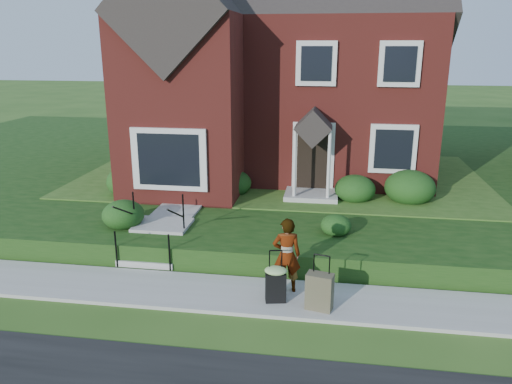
% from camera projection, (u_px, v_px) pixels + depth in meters
% --- Properties ---
extents(ground, '(120.00, 120.00, 0.00)m').
position_uv_depth(ground, '(242.00, 297.00, 10.59)').
color(ground, '#2D5119').
rests_on(ground, ground).
extents(sidewalk, '(60.00, 1.60, 0.08)m').
position_uv_depth(sidewalk, '(242.00, 295.00, 10.58)').
color(sidewalk, '#9E9B93').
rests_on(sidewalk, ground).
extents(terrace, '(44.00, 20.00, 0.60)m').
position_uv_depth(terrace, '(386.00, 168.00, 20.25)').
color(terrace, '#14360E').
rests_on(terrace, ground).
extents(walkway, '(1.20, 6.00, 0.06)m').
position_uv_depth(walkway, '(191.00, 195.00, 15.51)').
color(walkway, '#9E9B93').
rests_on(walkway, terrace).
extents(main_house, '(10.40, 10.20, 9.40)m').
position_uv_depth(main_house, '(282.00, 41.00, 18.22)').
color(main_house, maroon).
rests_on(main_house, terrace).
extents(front_steps, '(1.40, 2.02, 1.50)m').
position_uv_depth(front_steps, '(157.00, 237.00, 12.57)').
color(front_steps, '#9E9B93').
rests_on(front_steps, ground).
extents(foundation_shrubs, '(10.08, 4.64, 1.05)m').
position_uv_depth(foundation_shrubs, '(265.00, 186.00, 14.96)').
color(foundation_shrubs, black).
rests_on(foundation_shrubs, terrace).
extents(woman, '(0.66, 0.49, 1.64)m').
position_uv_depth(woman, '(287.00, 255.00, 10.47)').
color(woman, '#999999').
rests_on(woman, sidewalk).
extents(suitcase_black, '(0.53, 0.46, 1.11)m').
position_uv_depth(suitcase_black, '(276.00, 282.00, 10.13)').
color(suitcase_black, black).
rests_on(suitcase_black, sidewalk).
extents(suitcase_olive, '(0.58, 0.40, 1.13)m').
position_uv_depth(suitcase_olive, '(319.00, 291.00, 9.86)').
color(suitcase_olive, '#4F4A34').
rests_on(suitcase_olive, sidewalk).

